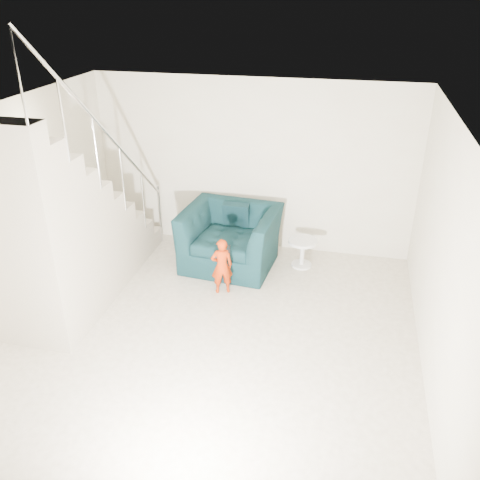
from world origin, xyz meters
name	(u,v)px	position (x,y,z in m)	size (l,w,h in m)	color
floor	(206,346)	(0.00, 0.00, 0.00)	(5.50, 5.50, 0.00)	gray
ceiling	(197,122)	(0.00, 0.00, 2.70)	(5.50, 5.50, 0.00)	silver
back_wall	(253,166)	(0.00, 2.75, 1.35)	(5.00, 5.00, 0.00)	#BFB29C
front_wall	(73,449)	(0.00, -2.75, 1.35)	(5.00, 5.00, 0.00)	#BFB29C
right_wall	(445,272)	(2.50, 0.00, 1.35)	(5.50, 5.50, 0.00)	#BFB29C
armchair	(230,238)	(-0.19, 2.02, 0.45)	(1.38, 1.20, 0.89)	black
toddler	(222,266)	(-0.11, 1.21, 0.41)	(0.30, 0.20, 0.83)	#A01005
side_table	(302,248)	(0.90, 2.19, 0.30)	(0.44, 0.44, 0.44)	silver
staircase	(67,239)	(-2.00, 0.55, 0.95)	(1.02, 3.03, 3.62)	#ADA089
cushion	(236,215)	(-0.17, 2.34, 0.69)	(0.41, 0.12, 0.39)	black
throw	(192,227)	(-0.79, 2.03, 0.56)	(0.05, 0.49, 0.55)	black
phone	(229,249)	(0.01, 1.16, 0.72)	(0.02, 0.05, 0.10)	black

